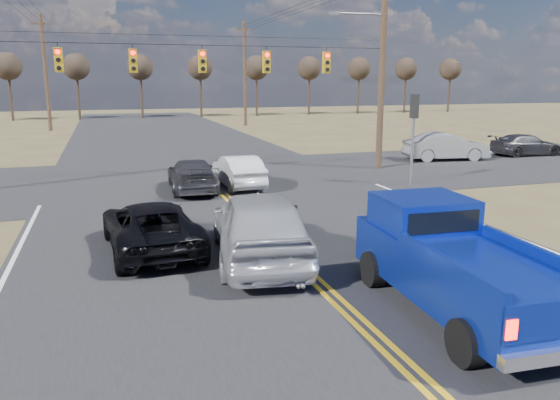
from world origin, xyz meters
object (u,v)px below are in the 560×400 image
object	(u,v)px
silver_suv	(259,225)
white_car_queue	(238,171)
dgrey_car_queue	(192,175)
black_suv	(151,226)
cross_car_east_near	(446,147)
pickup_truck	(453,263)
cross_car_east_far	(526,145)

from	to	relation	value
silver_suv	white_car_queue	distance (m)	9.90
silver_suv	dgrey_car_queue	size ratio (longest dim) A/B	1.20
black_suv	cross_car_east_near	distance (m)	21.14
black_suv	dgrey_car_queue	size ratio (longest dim) A/B	1.06
white_car_queue	cross_car_east_near	world-z (taller)	cross_car_east_near
pickup_truck	cross_car_east_far	size ratio (longest dim) A/B	1.27
black_suv	white_car_queue	distance (m)	9.15
dgrey_car_queue	silver_suv	bearing A→B (deg)	94.76
pickup_truck	white_car_queue	world-z (taller)	pickup_truck
pickup_truck	cross_car_east_near	size ratio (longest dim) A/B	1.19
dgrey_car_queue	cross_car_east_near	xyz separation A→B (m)	(15.08, 4.30, 0.12)
cross_car_east_near	silver_suv	bearing A→B (deg)	141.91
black_suv	white_car_queue	bearing A→B (deg)	-122.27
black_suv	dgrey_car_queue	distance (m)	8.07
white_car_queue	silver_suv	bearing A→B (deg)	78.33
cross_car_east_near	cross_car_east_far	world-z (taller)	cross_car_east_near
dgrey_car_queue	cross_car_east_near	distance (m)	15.68
dgrey_car_queue	cross_car_east_near	world-z (taller)	cross_car_east_near
black_suv	dgrey_car_queue	world-z (taller)	black_suv
white_car_queue	cross_car_east_far	distance (m)	19.27
black_suv	dgrey_car_queue	bearing A→B (deg)	-110.68
silver_suv	white_car_queue	bearing A→B (deg)	-91.61
black_suv	cross_car_east_far	world-z (taller)	black_suv
black_suv	pickup_truck	bearing A→B (deg)	128.49
pickup_truck	silver_suv	distance (m)	4.99
silver_suv	dgrey_car_queue	world-z (taller)	silver_suv
pickup_truck	dgrey_car_queue	xyz separation A→B (m)	(-3.03, 13.54, -0.34)
pickup_truck	white_car_queue	xyz separation A→B (m)	(-1.01, 13.88, -0.32)
cross_car_east_near	cross_car_east_far	size ratio (longest dim) A/B	1.06
black_suv	cross_car_east_far	distance (m)	26.18
black_suv	cross_car_east_near	bearing A→B (deg)	-149.39
white_car_queue	pickup_truck	bearing A→B (deg)	92.82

